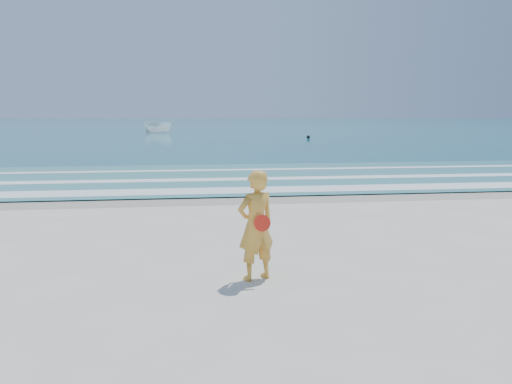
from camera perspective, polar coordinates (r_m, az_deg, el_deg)
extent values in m
plane|color=silver|center=(7.48, 0.94, -12.56)|extent=(400.00, 400.00, 0.00)
cube|color=#B2A893|center=(16.15, -3.58, -0.72)|extent=(400.00, 2.40, 0.00)
cube|color=#19727F|center=(111.92, -6.75, 7.70)|extent=(400.00, 190.00, 0.04)
cube|color=#59B7AD|center=(21.08, -4.45, 1.72)|extent=(400.00, 10.00, 0.01)
cube|color=white|center=(17.42, -3.85, 0.18)|extent=(400.00, 1.40, 0.01)
cube|color=white|center=(20.29, -4.34, 1.45)|extent=(400.00, 0.90, 0.01)
cube|color=white|center=(23.56, -4.75, 2.52)|extent=(400.00, 0.60, 0.01)
imported|color=white|center=(66.32, -11.05, 7.36)|extent=(4.56, 3.18, 1.65)
sphere|color=black|center=(51.14, 6.00, 6.27)|extent=(0.36, 0.36, 0.36)
imported|color=gold|center=(8.22, -0.01, -3.85)|extent=(0.79, 0.68, 1.84)
cylinder|color=#FF2A16|center=(8.04, 0.72, -3.58)|extent=(0.27, 0.08, 0.27)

